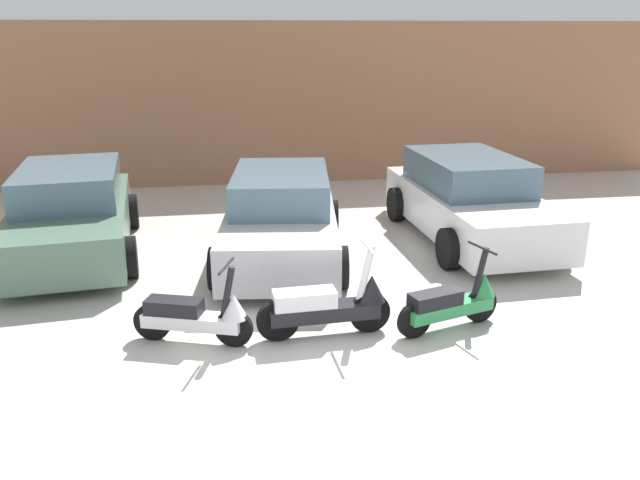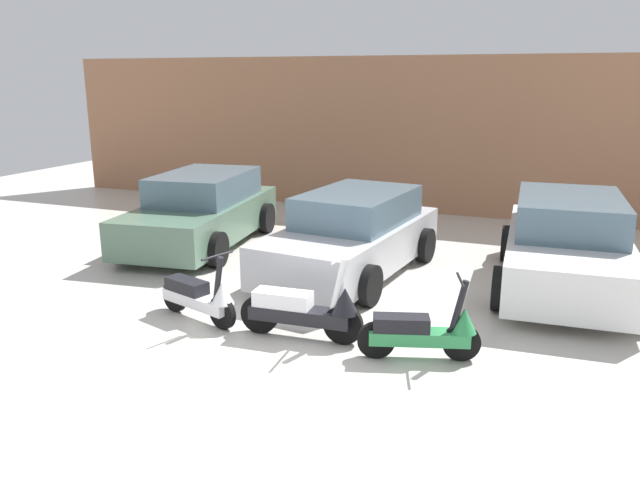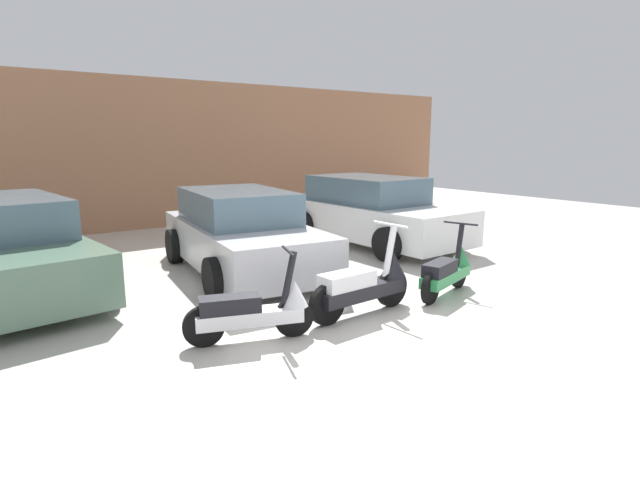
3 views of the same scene
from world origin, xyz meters
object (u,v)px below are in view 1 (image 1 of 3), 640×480
scooter_front_center (453,301)px  car_rear_left (71,214)px  scooter_front_left (197,315)px  car_rear_center (281,218)px  scooter_front_right (330,304)px  car_rear_right (469,200)px

scooter_front_center → car_rear_left: 6.18m
scooter_front_left → car_rear_center: car_rear_center is taller
scooter_front_right → car_rear_left: car_rear_left is taller
scooter_front_left → scooter_front_right: bearing=17.0°
scooter_front_left → car_rear_left: (-2.06, 3.42, 0.31)m
car_rear_left → car_rear_right: car_rear_right is taller
scooter_front_right → car_rear_center: 2.81m
scooter_front_left → scooter_front_right: size_ratio=0.86×
car_rear_center → scooter_front_center: bearing=39.4°
scooter_front_center → car_rear_center: (-1.80, 2.83, 0.29)m
scooter_front_left → scooter_front_right: 1.53m
scooter_front_center → car_rear_center: 3.36m
scooter_front_center → car_rear_right: size_ratio=0.33×
scooter_front_left → car_rear_left: bearing=139.4°
scooter_front_right → car_rear_center: bearing=93.2°
scooter_front_left → scooter_front_center: scooter_front_left is taller
scooter_front_right → car_rear_left: bearing=132.9°
scooter_front_center → scooter_front_right: bearing=161.1°
scooter_front_right → scooter_front_center: (1.49, -0.05, -0.05)m
car_rear_center → car_rear_left: bearing=-94.7°
scooter_front_center → car_rear_left: bearing=128.3°
car_rear_center → scooter_front_right: bearing=13.3°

